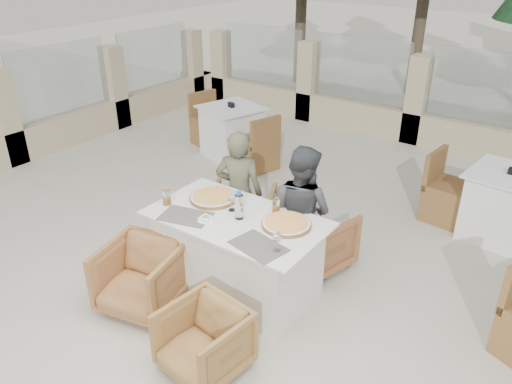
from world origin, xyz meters
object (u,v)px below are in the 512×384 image
Objects in this scene: armchair_far_right at (313,239)px; bg_table_b at (505,206)px; diner_left at (239,193)px; pizza_left at (213,197)px; wine_glass_corner at (277,241)px; beer_glass_left at (167,197)px; bg_table_a at (232,132)px; olive_dish at (206,218)px; dining_table at (237,253)px; armchair_near_right at (204,341)px; pizza_right at (286,223)px; diner_right at (301,212)px; beer_glass_right at (276,206)px; armchair_near_left at (141,277)px; water_bottle at (239,205)px; wine_glass_centre at (232,201)px; armchair_far_left at (241,218)px.

bg_table_b is (1.43, 1.68, 0.07)m from armchair_far_right.
pizza_left is at bearing 67.74° from diner_left.
bg_table_b is (1.23, 2.65, -0.48)m from wine_glass_corner.
beer_glass_left is (-1.27, 0.06, -0.02)m from wine_glass_corner.
bg_table_a is 3.88m from bg_table_b.
bg_table_a is at bearing 124.20° from olive_dish.
armchair_near_right is (0.41, -0.95, -0.11)m from dining_table.
pizza_right is 0.32× the size of diner_right.
armchair_near_right is at bearing -35.36° from beer_glass_left.
bg_table_b is (1.59, 2.13, -0.45)m from beer_glass_right.
bg_table_a is (-1.52, 3.25, 0.08)m from armchair_near_left.
pizza_right is at bearing -26.52° from bg_table_a.
dining_table is 0.52m from water_bottle.
diner_left reaches higher than pizza_left.
olive_dish is at bearing -137.28° from water_bottle.
pizza_left is at bearing 160.04° from dining_table.
bg_table_a reaches higher than armchair_near_left.
diner_right reaches higher than beer_glass_left.
beer_glass_right is 2.70m from bg_table_b.
beer_glass_right is (0.62, 0.14, 0.04)m from pizza_left.
beer_glass_right is 0.71m from armchair_far_right.
diner_left is (-0.41, 0.54, -0.23)m from water_bottle.
beer_glass_left is at bearing -155.15° from wine_glass_centre.
wine_glass_centre is 0.77m from wine_glass_corner.
bg_table_a is at bearing 128.18° from wine_glass_centre.
water_bottle is at bearing 65.40° from diner_right.
pizza_right is 1.21m from armchair_near_right.
water_bottle is at bearing 78.77° from armchair_far_right.
wine_glass_centre is 0.85m from armchair_far_left.
olive_dish is 0.18× the size of armchair_near_right.
water_bottle is 1.48× the size of wine_glass_centre.
diner_left is (-0.27, 0.46, -0.19)m from wine_glass_centre.
diner_right is (0.45, 0.48, -0.19)m from wine_glass_centre.
diner_left is (-0.38, 0.54, 0.29)m from dining_table.
diner_right is at bearing 55.32° from olive_dish.
wine_glass_corner reaches higher than armchair_far_right.
water_bottle is at bearing 101.42° from armchair_far_left.
pizza_right is at bearing -0.52° from pizza_left.
beer_glass_left is at bearing 151.65° from armchair_near_right.
diner_left is (0.06, -0.10, 0.35)m from armchair_far_left.
wine_glass_centre reaches higher than olive_dish.
bg_table_b is (2.26, 1.78, 0.07)m from armchair_far_left.
water_bottle is at bearing 14.61° from beer_glass_left.
beer_glass_left is 1.45m from armchair_near_right.
pizza_left is 2.42× the size of wine_glass_corner.
beer_glass_left is 0.11× the size of diner_right.
beer_glass_right is (0.20, 0.28, -0.07)m from water_bottle.
bg_table_b reaches higher than armchair_near_right.
water_bottle is 0.72m from diner_left.
beer_glass_left is 0.80m from diner_left.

